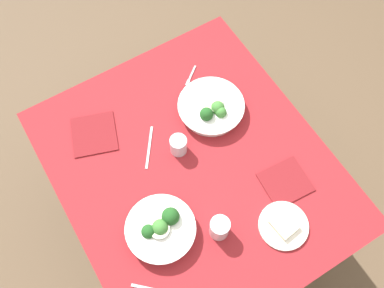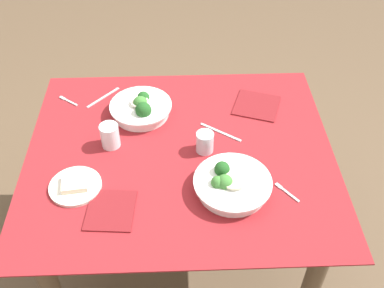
{
  "view_description": "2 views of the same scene",
  "coord_description": "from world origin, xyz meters",
  "px_view_note": "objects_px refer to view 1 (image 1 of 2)",
  "views": [
    {
      "loc": [
        0.56,
        -0.35,
        2.3
      ],
      "look_at": [
        -0.07,
        0.04,
        0.75
      ],
      "focal_mm": 40.86,
      "sensor_mm": 36.0,
      "label": 1
    },
    {
      "loc": [
        -0.0,
        1.23,
        1.93
      ],
      "look_at": [
        -0.05,
        0.0,
        0.75
      ],
      "focal_mm": 42.4,
      "sensor_mm": 36.0,
      "label": 2
    }
  ],
  "objects_px": {
    "napkin_folded_lower": "(94,134)",
    "bread_side_plate": "(284,225)",
    "broccoli_bowl_near": "(161,229)",
    "water_glass_side": "(220,228)",
    "water_glass_center": "(178,145)",
    "table_knife_left": "(149,147)",
    "napkin_folded_upper": "(285,182)",
    "fork_by_far_bowl": "(191,77)",
    "broccoli_bowl_far": "(211,108)"
  },
  "relations": [
    {
      "from": "napkin_folded_lower",
      "to": "broccoli_bowl_far",
      "type": "bearing_deg",
      "value": 71.29
    },
    {
      "from": "table_knife_left",
      "to": "bread_side_plate",
      "type": "bearing_deg",
      "value": -117.95
    },
    {
      "from": "broccoli_bowl_near",
      "to": "napkin_folded_lower",
      "type": "bearing_deg",
      "value": -175.54
    },
    {
      "from": "bread_side_plate",
      "to": "napkin_folded_lower",
      "type": "height_order",
      "value": "bread_side_plate"
    },
    {
      "from": "water_glass_center",
      "to": "table_knife_left",
      "type": "height_order",
      "value": "water_glass_center"
    },
    {
      "from": "water_glass_center",
      "to": "napkin_folded_upper",
      "type": "xyz_separation_m",
      "value": [
        0.34,
        0.28,
        -0.04
      ]
    },
    {
      "from": "broccoli_bowl_near",
      "to": "napkin_folded_lower",
      "type": "xyz_separation_m",
      "value": [
        -0.49,
        -0.04,
        -0.03
      ]
    },
    {
      "from": "water_glass_side",
      "to": "fork_by_far_bowl",
      "type": "distance_m",
      "value": 0.69
    },
    {
      "from": "water_glass_center",
      "to": "water_glass_side",
      "type": "distance_m",
      "value": 0.36
    },
    {
      "from": "broccoli_bowl_far",
      "to": "napkin_folded_lower",
      "type": "bearing_deg",
      "value": -108.71
    },
    {
      "from": "bread_side_plate",
      "to": "water_glass_center",
      "type": "relative_size",
      "value": 2.23
    },
    {
      "from": "water_glass_center",
      "to": "table_knife_left",
      "type": "distance_m",
      "value": 0.13
    },
    {
      "from": "table_knife_left",
      "to": "water_glass_side",
      "type": "bearing_deg",
      "value": -137.24
    },
    {
      "from": "water_glass_center",
      "to": "napkin_folded_lower",
      "type": "height_order",
      "value": "water_glass_center"
    },
    {
      "from": "broccoli_bowl_far",
      "to": "water_glass_side",
      "type": "bearing_deg",
      "value": -29.13
    },
    {
      "from": "fork_by_far_bowl",
      "to": "napkin_folded_upper",
      "type": "distance_m",
      "value": 0.61
    },
    {
      "from": "broccoli_bowl_near",
      "to": "table_knife_left",
      "type": "bearing_deg",
      "value": 158.7
    },
    {
      "from": "bread_side_plate",
      "to": "napkin_folded_lower",
      "type": "distance_m",
      "value": 0.83
    },
    {
      "from": "bread_side_plate",
      "to": "napkin_folded_upper",
      "type": "relative_size",
      "value": 1.07
    },
    {
      "from": "fork_by_far_bowl",
      "to": "bread_side_plate",
      "type": "bearing_deg",
      "value": 48.19
    },
    {
      "from": "bread_side_plate",
      "to": "water_glass_center",
      "type": "xyz_separation_m",
      "value": [
        -0.47,
        -0.17,
        0.03
      ]
    },
    {
      "from": "water_glass_side",
      "to": "broccoli_bowl_near",
      "type": "bearing_deg",
      "value": -121.65
    },
    {
      "from": "water_glass_side",
      "to": "napkin_folded_upper",
      "type": "relative_size",
      "value": 0.56
    },
    {
      "from": "broccoli_bowl_far",
      "to": "water_glass_center",
      "type": "relative_size",
      "value": 3.29
    },
    {
      "from": "water_glass_center",
      "to": "napkin_folded_upper",
      "type": "height_order",
      "value": "water_glass_center"
    },
    {
      "from": "table_knife_left",
      "to": "napkin_folded_upper",
      "type": "distance_m",
      "value": 0.55
    },
    {
      "from": "broccoli_bowl_far",
      "to": "water_glass_side",
      "type": "distance_m",
      "value": 0.51
    },
    {
      "from": "broccoli_bowl_near",
      "to": "water_glass_center",
      "type": "relative_size",
      "value": 3.08
    },
    {
      "from": "broccoli_bowl_near",
      "to": "water_glass_side",
      "type": "distance_m",
      "value": 0.21
    },
    {
      "from": "napkin_folded_upper",
      "to": "bread_side_plate",
      "type": "bearing_deg",
      "value": -39.21
    },
    {
      "from": "bread_side_plate",
      "to": "water_glass_side",
      "type": "distance_m",
      "value": 0.24
    },
    {
      "from": "fork_by_far_bowl",
      "to": "napkin_folded_upper",
      "type": "bearing_deg",
      "value": 57.65
    },
    {
      "from": "broccoli_bowl_near",
      "to": "water_glass_center",
      "type": "bearing_deg",
      "value": 138.58
    },
    {
      "from": "water_glass_center",
      "to": "fork_by_far_bowl",
      "type": "bearing_deg",
      "value": 141.04
    },
    {
      "from": "table_knife_left",
      "to": "napkin_folded_upper",
      "type": "bearing_deg",
      "value": -101.36
    },
    {
      "from": "napkin_folded_lower",
      "to": "napkin_folded_upper",
      "type": "bearing_deg",
      "value": 43.39
    },
    {
      "from": "table_knife_left",
      "to": "napkin_folded_lower",
      "type": "height_order",
      "value": "napkin_folded_lower"
    },
    {
      "from": "water_glass_center",
      "to": "napkin_folded_lower",
      "type": "relative_size",
      "value": 0.46
    },
    {
      "from": "table_knife_left",
      "to": "napkin_folded_upper",
      "type": "xyz_separation_m",
      "value": [
        0.41,
        0.38,
        0.0
      ]
    },
    {
      "from": "broccoli_bowl_near",
      "to": "water_glass_side",
      "type": "bearing_deg",
      "value": 58.35
    },
    {
      "from": "bread_side_plate",
      "to": "napkin_folded_lower",
      "type": "relative_size",
      "value": 1.03
    },
    {
      "from": "bread_side_plate",
      "to": "water_glass_side",
      "type": "xyz_separation_m",
      "value": [
        -0.11,
        -0.21,
        0.04
      ]
    },
    {
      "from": "napkin_folded_upper",
      "to": "napkin_folded_lower",
      "type": "bearing_deg",
      "value": -136.61
    },
    {
      "from": "broccoli_bowl_near",
      "to": "bread_side_plate",
      "type": "distance_m",
      "value": 0.45
    },
    {
      "from": "broccoli_bowl_far",
      "to": "broccoli_bowl_near",
      "type": "distance_m",
      "value": 0.54
    },
    {
      "from": "bread_side_plate",
      "to": "water_glass_side",
      "type": "relative_size",
      "value": 1.92
    },
    {
      "from": "broccoli_bowl_near",
      "to": "water_glass_side",
      "type": "xyz_separation_m",
      "value": [
        0.11,
        0.18,
        0.02
      ]
    },
    {
      "from": "broccoli_bowl_far",
      "to": "fork_by_far_bowl",
      "type": "xyz_separation_m",
      "value": [
        -0.19,
        0.02,
        -0.03
      ]
    },
    {
      "from": "napkin_folded_lower",
      "to": "bread_side_plate",
      "type": "bearing_deg",
      "value": 31.4
    },
    {
      "from": "water_glass_center",
      "to": "napkin_folded_upper",
      "type": "bearing_deg",
      "value": 40.05
    }
  ]
}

